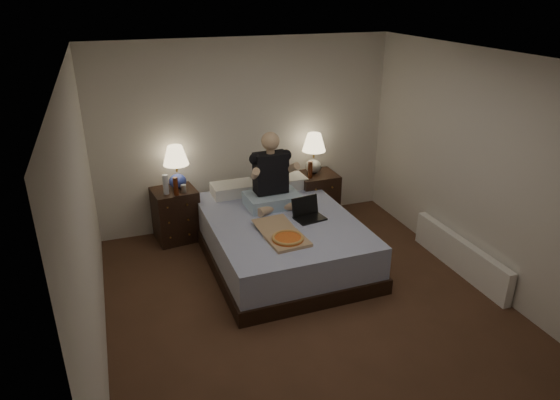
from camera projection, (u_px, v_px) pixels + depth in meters
name	position (u px, v px, depth m)	size (l,w,h in m)	color
floor	(309.00, 307.00, 5.18)	(4.00, 4.50, 0.00)	brown
ceiling	(316.00, 60.00, 4.19)	(4.00, 4.50, 0.00)	white
wall_back	(246.00, 135.00, 6.63)	(4.00, 2.50, 0.00)	silver
wall_front	(471.00, 348.00, 2.73)	(4.00, 2.50, 0.00)	silver
wall_left	(86.00, 229.00, 4.07)	(4.50, 2.50, 0.00)	silver
wall_right	(486.00, 172.00, 5.29)	(4.50, 2.50, 0.00)	silver
bed	(281.00, 239.00, 5.99)	(1.66, 2.21, 0.55)	#596CB2
nightstand_left	(176.00, 214.00, 6.46)	(0.53, 0.48, 0.69)	black
nightstand_right	(316.00, 197.00, 6.99)	(0.53, 0.48, 0.69)	black
lamp_left	(177.00, 167.00, 6.27)	(0.32, 0.32, 0.56)	#283793
lamp_right	(314.00, 153.00, 6.79)	(0.32, 0.32, 0.56)	gray
water_bottle	(166.00, 185.00, 6.15)	(0.07, 0.07, 0.25)	silver
soda_can	(184.00, 188.00, 6.24)	(0.07, 0.07, 0.10)	#B3B3AE
beer_bottle_left	(176.00, 186.00, 6.13)	(0.06, 0.06, 0.23)	#5A210C
beer_bottle_right	(310.00, 170.00, 6.68)	(0.06, 0.06, 0.23)	#511F0B
person	(272.00, 170.00, 6.02)	(0.66, 0.52, 0.93)	black
laptop	(310.00, 210.00, 5.80)	(0.34, 0.28, 0.24)	black
pizza_box	(288.00, 239.00, 5.31)	(0.40, 0.76, 0.08)	tan
radiator	(460.00, 255.00, 5.77)	(0.10, 1.60, 0.40)	white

